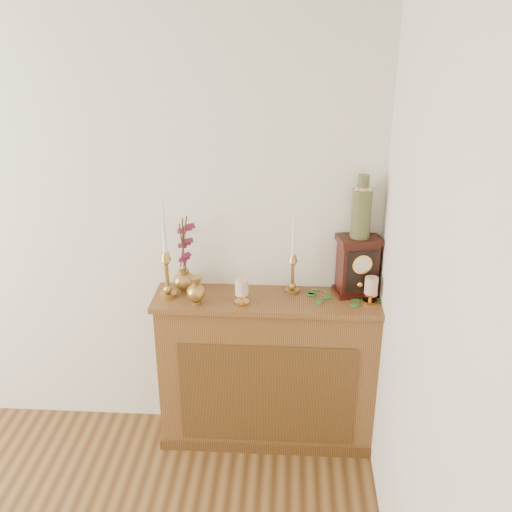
# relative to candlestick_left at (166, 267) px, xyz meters

# --- Properties ---
(console_shelf) EXTENTS (1.24, 0.34, 0.93)m
(console_shelf) POSITION_rel_candlestick_left_xyz_m (0.54, 0.02, -0.67)
(console_shelf) COLOR brown
(console_shelf) RESTS_ON ground
(candlestick_left) EXTENTS (0.09, 0.09, 0.53)m
(candlestick_left) POSITION_rel_candlestick_left_xyz_m (0.00, 0.00, 0.00)
(candlestick_left) COLOR tan
(candlestick_left) RESTS_ON console_shelf
(candlestick_center) EXTENTS (0.08, 0.08, 0.46)m
(candlestick_center) POSITION_rel_candlestick_left_xyz_m (0.67, 0.09, -0.03)
(candlestick_center) COLOR tan
(candlestick_center) RESTS_ON console_shelf
(bud_vase) EXTENTS (0.10, 0.10, 0.16)m
(bud_vase) POSITION_rel_candlestick_left_xyz_m (0.17, -0.07, -0.10)
(bud_vase) COLOR tan
(bud_vase) RESTS_ON console_shelf
(ginger_jar) EXTENTS (0.18, 0.20, 0.45)m
(ginger_jar) POSITION_rel_candlestick_left_xyz_m (0.08, 0.11, 0.03)
(ginger_jar) COLOR tan
(ginger_jar) RESTS_ON console_shelf
(pillar_candle_left) EXTENTS (0.08, 0.08, 0.15)m
(pillar_candle_left) POSITION_rel_candlestick_left_xyz_m (0.40, -0.05, -0.09)
(pillar_candle_left) COLOR #C89046
(pillar_candle_left) RESTS_ON console_shelf
(pillar_candle_right) EXTENTS (0.08, 0.08, 0.15)m
(pillar_candle_right) POSITION_rel_candlestick_left_xyz_m (1.08, 0.00, -0.09)
(pillar_candle_right) COLOR #C89046
(pillar_candle_right) RESTS_ON console_shelf
(ivy_garland) EXTENTS (0.44, 0.20, 0.07)m
(ivy_garland) POSITION_rel_candlestick_left_xyz_m (0.92, 0.02, -0.16)
(ivy_garland) COLOR #286929
(ivy_garland) RESTS_ON console_shelf
(mantel_clock) EXTENTS (0.25, 0.20, 0.33)m
(mantel_clock) POSITION_rel_candlestick_left_xyz_m (1.01, 0.10, -0.01)
(mantel_clock) COLOR #340D0A
(mantel_clock) RESTS_ON console_shelf
(ceramic_vase) EXTENTS (0.10, 0.10, 0.33)m
(ceramic_vase) POSITION_rel_candlestick_left_xyz_m (1.01, 0.11, 0.31)
(ceramic_vase) COLOR #1C3829
(ceramic_vase) RESTS_ON mantel_clock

